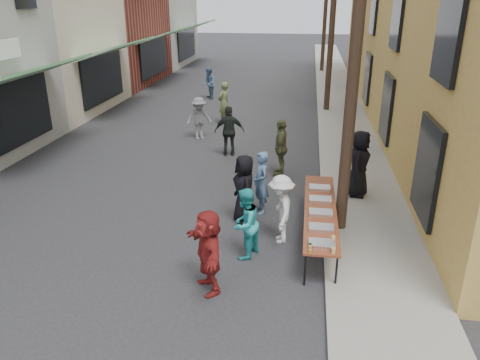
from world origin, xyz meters
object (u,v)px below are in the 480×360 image
(serving_table, at_px, (320,210))
(guest_front_a, at_px, (244,189))
(catering_tray_sausage, at_px, (322,244))
(server, at_px, (359,164))
(guest_front_c, at_px, (245,224))
(utility_pole_far, at_px, (326,4))
(utility_pole_near, at_px, (357,30))
(utility_pole_mid, at_px, (333,10))

(serving_table, xyz_separation_m, guest_front_a, (-1.79, 0.65, 0.13))
(guest_front_a, bearing_deg, catering_tray_sausage, 13.31)
(serving_table, relative_size, server, 2.23)
(catering_tray_sausage, relative_size, guest_front_c, 0.33)
(server, bearing_deg, catering_tray_sausage, -178.15)
(utility_pole_far, height_order, guest_front_c, utility_pole_far)
(catering_tray_sausage, xyz_separation_m, server, (1.03, 4.08, 0.21))
(serving_table, bearing_deg, guest_front_a, 160.06)
(utility_pole_near, relative_size, serving_table, 2.25)
(utility_pole_near, xyz_separation_m, serving_table, (-0.50, -0.48, -3.79))
(utility_pole_mid, height_order, server, utility_pole_mid)
(utility_pole_near, distance_m, guest_front_c, 4.51)
(guest_front_a, distance_m, guest_front_c, 1.65)
(serving_table, bearing_deg, utility_pole_far, 88.83)
(serving_table, distance_m, guest_front_a, 1.91)
(utility_pole_near, height_order, utility_pole_far, same)
(serving_table, bearing_deg, server, 67.02)
(utility_pole_near, height_order, guest_front_a, utility_pole_near)
(guest_front_c, height_order, server, server)
(utility_pole_far, bearing_deg, guest_front_a, -95.49)
(serving_table, bearing_deg, guest_front_c, -147.69)
(utility_pole_mid, xyz_separation_m, guest_front_a, (-2.29, -11.83, -3.65))
(serving_table, relative_size, guest_front_a, 2.36)
(guest_front_a, relative_size, server, 0.94)
(utility_pole_mid, xyz_separation_m, utility_pole_far, (0.00, 12.00, 0.00))
(utility_pole_near, bearing_deg, server, 74.76)
(utility_pole_near, distance_m, utility_pole_far, 24.00)
(utility_pole_far, bearing_deg, utility_pole_near, -90.00)
(catering_tray_sausage, bearing_deg, guest_front_c, 156.86)
(utility_pole_near, xyz_separation_m, utility_pole_far, (0.00, 24.00, 0.00))
(serving_table, xyz_separation_m, server, (1.03, 2.43, 0.29))
(utility_pole_near, distance_m, serving_table, 3.85)
(guest_front_a, bearing_deg, guest_front_c, -16.46)
(guest_front_c, distance_m, server, 4.29)
(utility_pole_mid, height_order, serving_table, utility_pole_mid)
(guest_front_a, height_order, guest_front_c, guest_front_a)
(utility_pole_near, xyz_separation_m, catering_tray_sausage, (-0.50, -2.13, -3.71))
(utility_pole_far, distance_m, serving_table, 24.78)
(serving_table, xyz_separation_m, catering_tray_sausage, (-0.00, -1.65, 0.08))
(utility_pole_mid, xyz_separation_m, guest_front_c, (-2.06, -13.47, -3.73))
(utility_pole_far, bearing_deg, utility_pole_mid, -90.00)
(utility_pole_near, height_order, guest_front_c, utility_pole_near)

